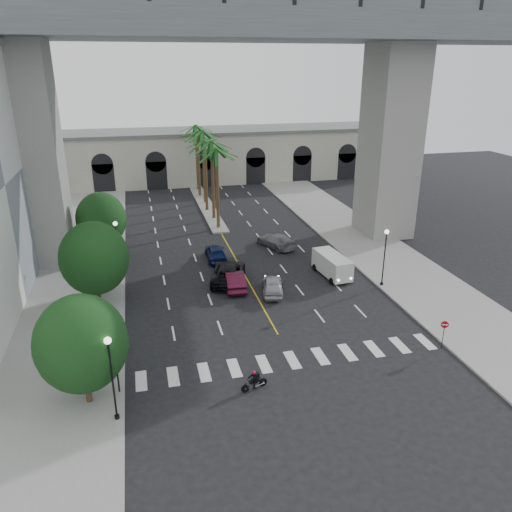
{
  "coord_description": "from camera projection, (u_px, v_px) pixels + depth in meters",
  "views": [
    {
      "loc": [
        -9.23,
        -28.93,
        18.72
      ],
      "look_at": [
        -0.7,
        6.0,
        4.78
      ],
      "focal_mm": 35.0,
      "sensor_mm": 36.0,
      "label": 1
    }
  ],
  "objects": [
    {
      "name": "lamp_post_right",
      "position": [
        385.0,
        253.0,
        43.62
      ],
      "size": [
        0.4,
        0.4,
        5.35
      ],
      "color": "black",
      "rests_on": "ground"
    },
    {
      "name": "street_tree_mid",
      "position": [
        94.0,
        258.0,
        39.68
      ],
      "size": [
        5.44,
        5.44,
        7.21
      ],
      "color": "#382616",
      "rests_on": "ground"
    },
    {
      "name": "ground",
      "position": [
        286.0,
        348.0,
        35.02
      ],
      "size": [
        140.0,
        140.0,
        0.0
      ],
      "primitive_type": "plane",
      "color": "black",
      "rests_on": "ground"
    },
    {
      "name": "palm_f",
      "position": [
        196.0,
        129.0,
        75.12
      ],
      "size": [
        3.2,
        3.2,
        10.7
      ],
      "color": "#47331E",
      "rests_on": "ground"
    },
    {
      "name": "car_c",
      "position": [
        228.0,
        273.0,
        45.52
      ],
      "size": [
        4.36,
        6.61,
        1.69
      ],
      "primitive_type": "imported",
      "rotation": [
        0.0,
        0.0,
        2.86
      ],
      "color": "black",
      "rests_on": "ground"
    },
    {
      "name": "pedestrian_a",
      "position": [
        48.0,
        361.0,
        31.69
      ],
      "size": [
        0.68,
        0.49,
        1.76
      ],
      "primitive_type": "imported",
      "rotation": [
        0.0,
        0.0,
        0.11
      ],
      "color": "black",
      "rests_on": "sidewalk_left"
    },
    {
      "name": "median",
      "position": [
        206.0,
        206.0,
        69.4
      ],
      "size": [
        2.0,
        24.0,
        0.2
      ],
      "primitive_type": "cube",
      "color": "gray",
      "rests_on": "ground"
    },
    {
      "name": "car_b",
      "position": [
        234.0,
        279.0,
        44.24
      ],
      "size": [
        2.02,
        4.88,
        1.57
      ],
      "primitive_type": "imported",
      "rotation": [
        0.0,
        0.0,
        3.07
      ],
      "color": "#410D20",
      "rests_on": "ground"
    },
    {
      "name": "pedestrian_b",
      "position": [
        75.0,
        314.0,
        37.76
      ],
      "size": [
        0.98,
        0.96,
        1.59
      ],
      "primitive_type": "imported",
      "rotation": [
        0.0,
        0.0,
        -0.69
      ],
      "color": "black",
      "rests_on": "sidewalk_left"
    },
    {
      "name": "cargo_van",
      "position": [
        332.0,
        265.0,
        46.48
      ],
      "size": [
        2.4,
        5.09,
        2.1
      ],
      "rotation": [
        0.0,
        0.0,
        0.1
      ],
      "color": "silver",
      "rests_on": "ground"
    },
    {
      "name": "do_not_enter_sign",
      "position": [
        444.0,
        329.0,
        34.4
      ],
      "size": [
        0.5,
        0.25,
        2.2
      ],
      "rotation": [
        0.0,
        0.0,
        -0.43
      ],
      "color": "black",
      "rests_on": "ground"
    },
    {
      "name": "palm_a",
      "position": [
        216.0,
        153.0,
        57.09
      ],
      "size": [
        3.2,
        3.2,
        10.3
      ],
      "color": "#47331E",
      "rests_on": "ground"
    },
    {
      "name": "motorcycle_rider",
      "position": [
        255.0,
        381.0,
        30.49
      ],
      "size": [
        1.75,
        0.66,
        1.29
      ],
      "rotation": [
        0.0,
        0.0,
        0.29
      ],
      "color": "black",
      "rests_on": "ground"
    },
    {
      "name": "traffic_signal_near",
      "position": [
        116.0,
        358.0,
        29.35
      ],
      "size": [
        0.25,
        0.18,
        3.65
      ],
      "color": "black",
      "rests_on": "ground"
    },
    {
      "name": "palm_e",
      "position": [
        197.0,
        134.0,
        71.53
      ],
      "size": [
        3.2,
        3.2,
        10.4
      ],
      "color": "#47331E",
      "rests_on": "ground"
    },
    {
      "name": "pier_building",
      "position": [
        191.0,
        156.0,
        83.29
      ],
      "size": [
        71.0,
        10.5,
        8.5
      ],
      "color": "beige",
      "rests_on": "ground"
    },
    {
      "name": "palm_c",
      "position": [
        205.0,
        144.0,
        64.36
      ],
      "size": [
        3.2,
        3.2,
        10.1
      ],
      "color": "#47331E",
      "rests_on": "ground"
    },
    {
      "name": "palm_b",
      "position": [
        212.0,
        145.0,
        60.64
      ],
      "size": [
        3.2,
        3.2,
        10.6
      ],
      "color": "#47331E",
      "rests_on": "ground"
    },
    {
      "name": "street_tree_near",
      "position": [
        81.0,
        344.0,
        27.97
      ],
      "size": [
        5.2,
        5.2,
        6.89
      ],
      "color": "#382616",
      "rests_on": "ground"
    },
    {
      "name": "car_a",
      "position": [
        273.0,
        285.0,
        43.18
      ],
      "size": [
        2.72,
        4.64,
        1.48
      ],
      "primitive_type": "imported",
      "rotation": [
        0.0,
        0.0,
        2.9
      ],
      "color": "#99999D",
      "rests_on": "ground"
    },
    {
      "name": "sidewalk_left",
      "position": [
        80.0,
        283.0,
        45.26
      ],
      "size": [
        8.0,
        100.0,
        0.15
      ],
      "primitive_type": "cube",
      "color": "gray",
      "rests_on": "ground"
    },
    {
      "name": "palm_d",
      "position": [
        203.0,
        134.0,
        67.79
      ],
      "size": [
        3.2,
        3.2,
        10.9
      ],
      "color": "#47331E",
      "rests_on": "ground"
    },
    {
      "name": "car_d",
      "position": [
        276.0,
        241.0,
        54.03
      ],
      "size": [
        3.88,
        5.6,
        1.51
      ],
      "primitive_type": "imported",
      "rotation": [
        0.0,
        0.0,
        3.52
      ],
      "color": "slate",
      "rests_on": "ground"
    },
    {
      "name": "street_tree_far",
      "position": [
        101.0,
        219.0,
        50.66
      ],
      "size": [
        5.04,
        5.04,
        6.68
      ],
      "color": "#382616",
      "rests_on": "ground"
    },
    {
      "name": "traffic_signal_far",
      "position": [
        117.0,
        326.0,
        32.97
      ],
      "size": [
        0.25,
        0.18,
        3.65
      ],
      "color": "black",
      "rests_on": "ground"
    },
    {
      "name": "lamp_post_left_near",
      "position": [
        111.0,
        372.0,
        26.8
      ],
      "size": [
        0.4,
        0.4,
        5.35
      ],
      "color": "black",
      "rests_on": "ground"
    },
    {
      "name": "lamp_post_left_far",
      "position": [
        117.0,
        244.0,
        45.82
      ],
      "size": [
        0.4,
        0.4,
        5.35
      ],
      "color": "black",
      "rests_on": "ground"
    },
    {
      "name": "bridge",
      "position": [
        258.0,
        65.0,
        49.01
      ],
      "size": [
        75.0,
        13.0,
        26.0
      ],
      "color": "gray",
      "rests_on": "ground"
    },
    {
      "name": "car_e",
      "position": [
        216.0,
        253.0,
        50.52
      ],
      "size": [
        1.95,
        4.64,
        1.57
      ],
      "primitive_type": "imported",
      "rotation": [
        0.0,
        0.0,
        3.12
      ],
      "color": "#101F4C",
      "rests_on": "ground"
    },
    {
      "name": "sidewalk_right",
      "position": [
        382.0,
        255.0,
        51.9
      ],
      "size": [
        8.0,
        100.0,
        0.15
      ],
      "primitive_type": "cube",
      "color": "gray",
      "rests_on": "ground"
    }
  ]
}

